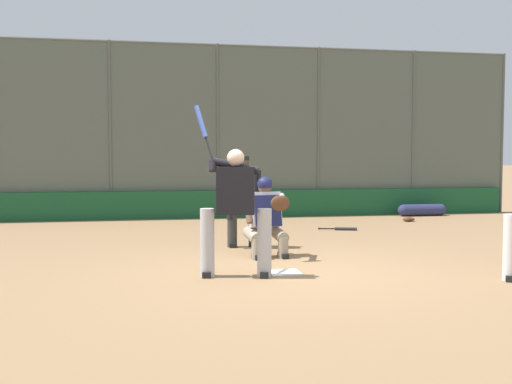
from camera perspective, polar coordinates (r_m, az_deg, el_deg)
ground_plane at (r=8.26m, az=2.72°, el=-7.69°), size 160.00×160.00×0.00m
home_plate_marker at (r=8.26m, az=2.72°, el=-7.65°), size 0.43×0.43×0.01m
backstop_fence at (r=15.49m, az=-3.68°, el=6.12°), size 16.22×0.08×4.45m
padding_wall at (r=15.43m, az=-3.60°, el=-1.16°), size 15.82×0.18×0.70m
bleachers_beyond at (r=17.90m, az=-9.20°, el=-0.13°), size 11.30×2.50×1.48m
batter_at_plate at (r=7.87m, az=-2.01°, el=-1.47°), size 0.97×0.82×2.29m
catcher_behind_plate at (r=9.44m, az=0.99°, el=-2.25°), size 0.70×0.81×1.27m
umpire_home at (r=10.42m, az=-1.24°, el=-0.62°), size 0.65×0.42×1.60m
spare_bat_near_backstop at (r=12.37m, az=-4.78°, el=-3.80°), size 0.08×0.85×0.07m
spare_bat_by_padding at (r=12.97m, az=8.27°, el=-3.49°), size 0.80×0.29×0.07m
fielding_glove_on_dirt at (r=15.00m, az=14.33°, el=-2.54°), size 0.30×0.23×0.11m
equipment_bag_dugout_side at (r=16.49m, az=15.54°, el=-1.66°), size 1.36×0.31×0.31m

